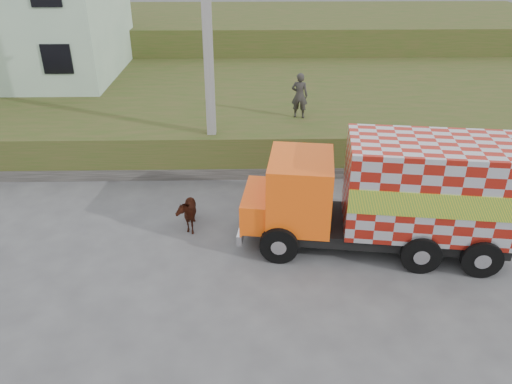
{
  "coord_description": "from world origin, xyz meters",
  "views": [
    {
      "loc": [
        0.19,
        -11.71,
        7.77
      ],
      "look_at": [
        0.45,
        0.57,
        1.3
      ],
      "focal_mm": 35.0,
      "sensor_mm": 36.0,
      "label": 1
    }
  ],
  "objects_px": {
    "cargo_truck": "(391,194)",
    "cow": "(186,211)",
    "utility_pole": "(209,59)",
    "pedestrian": "(300,95)"
  },
  "relations": [
    {
      "from": "utility_pole",
      "to": "cow",
      "type": "relative_size",
      "value": 6.31
    },
    {
      "from": "pedestrian",
      "to": "utility_pole",
      "type": "bearing_deg",
      "value": 40.13
    },
    {
      "from": "cargo_truck",
      "to": "pedestrian",
      "type": "bearing_deg",
      "value": 113.58
    },
    {
      "from": "utility_pole",
      "to": "cow",
      "type": "height_order",
      "value": "utility_pole"
    },
    {
      "from": "utility_pole",
      "to": "cow",
      "type": "distance_m",
      "value": 5.18
    },
    {
      "from": "cow",
      "to": "cargo_truck",
      "type": "bearing_deg",
      "value": -17.36
    },
    {
      "from": "cargo_truck",
      "to": "cow",
      "type": "bearing_deg",
      "value": 176.97
    },
    {
      "from": "cow",
      "to": "pedestrian",
      "type": "height_order",
      "value": "pedestrian"
    },
    {
      "from": "cargo_truck",
      "to": "pedestrian",
      "type": "height_order",
      "value": "pedestrian"
    },
    {
      "from": "utility_pole",
      "to": "cow",
      "type": "xyz_separation_m",
      "value": [
        -0.57,
        -3.73,
        -3.54
      ]
    }
  ]
}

